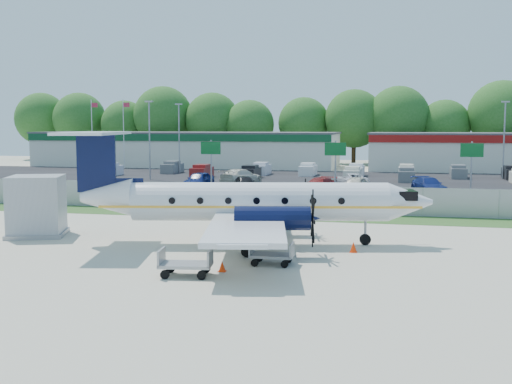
% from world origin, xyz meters
% --- Properties ---
extents(ground, '(170.00, 170.00, 0.00)m').
position_xyz_m(ground, '(0.00, 0.00, 0.00)').
color(ground, beige).
rests_on(ground, ground).
extents(grass_verge, '(170.00, 4.00, 0.02)m').
position_xyz_m(grass_verge, '(0.00, 12.00, 0.01)').
color(grass_verge, '#2D561E').
rests_on(grass_verge, ground).
extents(access_road, '(170.00, 8.00, 0.02)m').
position_xyz_m(access_road, '(0.00, 19.00, 0.01)').
color(access_road, black).
rests_on(access_road, ground).
extents(parking_lot, '(170.00, 32.00, 0.02)m').
position_xyz_m(parking_lot, '(0.00, 40.00, 0.01)').
color(parking_lot, black).
rests_on(parking_lot, ground).
extents(perimeter_fence, '(120.00, 0.06, 1.99)m').
position_xyz_m(perimeter_fence, '(0.00, 14.00, 1.00)').
color(perimeter_fence, gray).
rests_on(perimeter_fence, ground).
extents(building_west, '(46.40, 12.40, 5.24)m').
position_xyz_m(building_west, '(-24.00, 61.98, 2.63)').
color(building_west, silver).
rests_on(building_west, ground).
extents(sign_left, '(1.80, 0.26, 5.00)m').
position_xyz_m(sign_left, '(-8.00, 22.91, 3.61)').
color(sign_left, gray).
rests_on(sign_left, ground).
extents(sign_mid, '(1.80, 0.26, 5.00)m').
position_xyz_m(sign_mid, '(3.00, 22.91, 3.61)').
color(sign_mid, gray).
rests_on(sign_mid, ground).
extents(sign_right, '(1.80, 0.26, 5.00)m').
position_xyz_m(sign_right, '(14.00, 22.91, 3.61)').
color(sign_right, gray).
rests_on(sign_right, ground).
extents(flagpole_west, '(1.06, 0.12, 10.00)m').
position_xyz_m(flagpole_west, '(-35.92, 55.00, 5.64)').
color(flagpole_west, silver).
rests_on(flagpole_west, ground).
extents(flagpole_east, '(1.06, 0.12, 10.00)m').
position_xyz_m(flagpole_east, '(-30.92, 55.00, 5.64)').
color(flagpole_east, silver).
rests_on(flagpole_east, ground).
extents(light_pole_nw, '(0.90, 0.35, 9.09)m').
position_xyz_m(light_pole_nw, '(-20.00, 38.00, 5.23)').
color(light_pole_nw, gray).
rests_on(light_pole_nw, ground).
extents(light_pole_sw, '(0.90, 0.35, 9.09)m').
position_xyz_m(light_pole_sw, '(-20.00, 48.00, 5.23)').
color(light_pole_sw, gray).
rests_on(light_pole_sw, ground).
extents(light_pole_se, '(0.90, 0.35, 9.09)m').
position_xyz_m(light_pole_se, '(20.00, 48.00, 5.23)').
color(light_pole_se, gray).
rests_on(light_pole_se, ground).
extents(tree_line, '(112.00, 6.00, 14.00)m').
position_xyz_m(tree_line, '(0.00, 74.00, 0.00)').
color(tree_line, '#23591A').
rests_on(tree_line, ground).
extents(aircraft, '(19.57, 19.17, 5.97)m').
position_xyz_m(aircraft, '(0.89, 1.18, 2.31)').
color(aircraft, silver).
rests_on(aircraft, ground).
extents(baggage_cart_near, '(2.35, 1.62, 1.15)m').
position_xyz_m(baggage_cart_near, '(-0.18, -6.38, 0.53)').
color(baggage_cart_near, gray).
rests_on(baggage_cart_near, ground).
extents(baggage_cart_far, '(1.96, 1.22, 1.02)m').
position_xyz_m(baggage_cart_far, '(2.91, -3.42, 0.47)').
color(baggage_cart_far, gray).
rests_on(baggage_cart_far, ground).
extents(service_container, '(3.96, 3.96, 3.44)m').
position_xyz_m(service_container, '(-11.78, 1.17, 1.61)').
color(service_container, '#A6A9AD').
rests_on(service_container, ground).
extents(cone_nose, '(0.38, 0.38, 0.54)m').
position_xyz_m(cone_nose, '(6.30, 0.31, 0.25)').
color(cone_nose, '#FC3607').
rests_on(cone_nose, ground).
extents(cone_port_wing, '(0.33, 0.33, 0.46)m').
position_xyz_m(cone_port_wing, '(1.07, -5.20, 0.22)').
color(cone_port_wing, '#FC3607').
rests_on(cone_port_wing, ground).
extents(cone_starboard_wing, '(0.36, 0.36, 0.52)m').
position_xyz_m(cone_starboard_wing, '(-6.23, 10.88, 0.24)').
color(cone_starboard_wing, '#FC3607').
rests_on(cone_starboard_wing, ground).
extents(road_car_west, '(5.02, 3.02, 1.60)m').
position_xyz_m(road_car_west, '(-14.37, 16.76, 0.00)').
color(road_car_west, maroon).
rests_on(road_car_west, ground).
extents(road_car_mid, '(4.39, 2.67, 1.36)m').
position_xyz_m(road_car_mid, '(7.78, 20.92, 0.00)').
color(road_car_mid, '#595B5E').
rests_on(road_car_mid, ground).
extents(parked_car_a, '(2.25, 4.94, 1.64)m').
position_xyz_m(parked_car_a, '(-11.36, 29.64, 0.00)').
color(parked_car_a, navy).
rests_on(parked_car_a, ground).
extents(parked_car_b, '(3.29, 4.56, 1.44)m').
position_xyz_m(parked_car_b, '(-6.34, 28.75, 0.00)').
color(parked_car_b, black).
rests_on(parked_car_b, ground).
extents(parked_car_c, '(3.36, 5.19, 1.40)m').
position_xyz_m(parked_car_c, '(0.93, 28.12, 0.00)').
color(parked_car_c, maroon).
rests_on(parked_car_c, ground).
extents(parked_car_d, '(2.71, 4.79, 1.54)m').
position_xyz_m(parked_car_d, '(4.31, 28.51, 0.00)').
color(parked_car_d, beige).
rests_on(parked_car_d, ground).
extents(parked_car_e, '(3.61, 5.53, 1.49)m').
position_xyz_m(parked_car_e, '(10.97, 29.61, 0.00)').
color(parked_car_e, navy).
rests_on(parked_car_e, ground).
extents(parked_car_f, '(4.19, 6.13, 1.65)m').
position_xyz_m(parked_car_f, '(-8.24, 34.59, 0.00)').
color(parked_car_f, beige).
rests_on(parked_car_f, ground).
extents(parked_car_g, '(4.11, 5.68, 1.44)m').
position_xyz_m(parked_car_g, '(3.49, 34.33, 0.00)').
color(parked_car_g, silver).
rests_on(parked_car_g, ground).
extents(far_parking_rows, '(56.00, 10.00, 1.60)m').
position_xyz_m(far_parking_rows, '(0.00, 45.00, 0.00)').
color(far_parking_rows, gray).
rests_on(far_parking_rows, ground).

